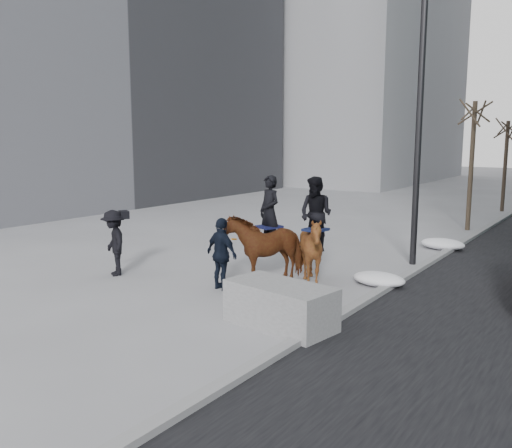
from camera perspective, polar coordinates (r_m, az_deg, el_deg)
The scene contains 12 objects.
ground at distance 12.95m, azimuth -3.07°, elevation -7.26°, with size 120.00×120.00×0.00m, color gray.
curb at distance 20.63m, azimuth 21.36°, elevation -1.51°, with size 0.25×90.00×0.12m, color gray.
building_left at distance 33.80m, azimuth -19.25°, elevation 19.50°, with size 12.00×26.00×20.00m, color #595960.
planter at distance 10.64m, azimuth 2.58°, elevation -8.55°, with size 2.13×1.07×0.85m, color gray.
tree_near at distance 22.82m, azimuth 21.76°, elevation 6.33°, with size 1.20×1.20×5.57m, color #382921, non-canonical shape.
tree_far at distance 29.34m, azimuth 24.77°, elevation 5.99°, with size 1.20×1.20×4.91m, color #33281E, non-canonical shape.
mounted_left at distance 13.79m, azimuth 1.12°, elevation -1.93°, with size 1.64×2.29×2.70m.
mounted_right at distance 13.43m, azimuth 6.03°, elevation -1.94°, with size 1.59×1.74×2.70m.
feeder at distance 13.05m, azimuth -3.62°, elevation -3.17°, with size 1.09×0.96×1.75m.
camera_crew at distance 14.85m, azimuth -14.71°, elevation -1.90°, with size 1.31×1.12×1.75m.
lamppost at distance 15.98m, azimuth 16.84°, elevation 13.58°, with size 0.25×1.40×9.09m.
snow_piles at distance 16.54m, azimuth 16.71°, elevation -3.39°, with size 1.42×6.23×0.36m.
Camera 1 is at (7.69, -9.76, 3.67)m, focal length 38.00 mm.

